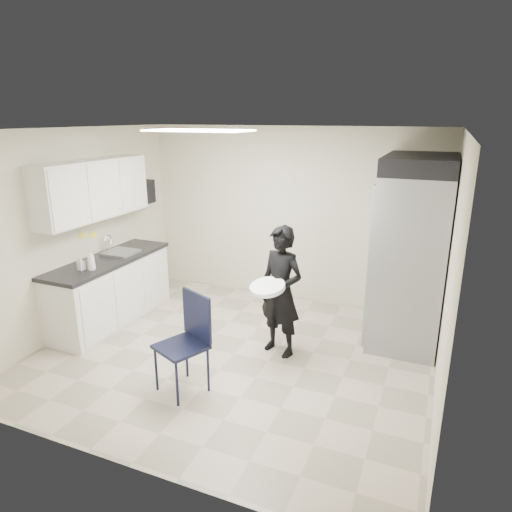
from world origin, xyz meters
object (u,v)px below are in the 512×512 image
at_px(lower_counter, 111,292).
at_px(man_tuxedo, 281,292).
at_px(commercial_fridge, 411,259).
at_px(folding_chair, 181,347).

relative_size(lower_counter, man_tuxedo, 1.22).
distance_m(commercial_fridge, man_tuxedo, 1.70).
bearing_deg(man_tuxedo, commercial_fridge, 54.70).
height_order(lower_counter, commercial_fridge, commercial_fridge).
bearing_deg(commercial_fridge, lower_counter, -164.12).
bearing_deg(folding_chair, lower_counter, 172.59).
xyz_separation_m(commercial_fridge, folding_chair, (-1.99, -2.17, -0.55)).
bearing_deg(folding_chair, commercial_fridge, 71.38).
distance_m(lower_counter, man_tuxedo, 2.47).
height_order(commercial_fridge, man_tuxedo, commercial_fridge).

